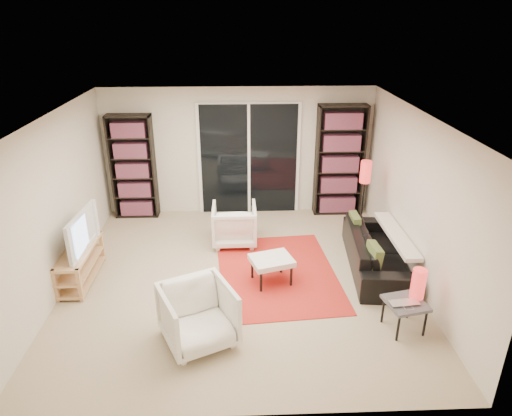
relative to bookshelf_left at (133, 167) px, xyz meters
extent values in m
plane|color=tan|center=(1.95, -2.33, -0.98)|extent=(5.00, 5.00, 0.00)
cube|color=beige|center=(1.95, 0.17, 0.22)|extent=(5.00, 0.02, 2.40)
cube|color=beige|center=(1.95, -4.83, 0.22)|extent=(5.00, 0.02, 2.40)
cube|color=beige|center=(-0.55, -2.33, 0.22)|extent=(0.02, 5.00, 2.40)
cube|color=beige|center=(4.45, -2.33, 0.22)|extent=(0.02, 5.00, 2.40)
cube|color=white|center=(1.95, -2.33, 1.42)|extent=(5.00, 5.00, 0.02)
cube|color=white|center=(2.15, 0.14, 0.07)|extent=(1.92, 0.06, 2.16)
cube|color=black|center=(2.15, 0.10, 0.07)|extent=(1.80, 0.02, 2.10)
cube|color=white|center=(2.15, 0.09, 0.07)|extent=(0.05, 0.02, 2.10)
cube|color=black|center=(0.00, 0.01, 0.00)|extent=(0.80, 0.30, 1.95)
cube|color=#A80F0F|center=(0.00, -0.01, 0.00)|extent=(0.70, 0.22, 1.85)
cube|color=black|center=(3.85, 0.01, 0.07)|extent=(0.90, 0.30, 2.10)
cube|color=#A80F0F|center=(3.85, -0.01, 0.07)|extent=(0.80, 0.22, 2.00)
cube|color=#E1B17C|center=(-0.37, -2.27, -0.50)|extent=(0.38, 1.19, 0.04)
cube|color=#E1B17C|center=(-0.37, -2.27, -0.73)|extent=(0.38, 1.19, 0.03)
cube|color=#E1B17C|center=(-0.37, -2.27, -0.92)|extent=(0.38, 1.19, 0.04)
cube|color=#E1B17C|center=(-0.53, -2.83, -0.73)|extent=(0.05, 0.05, 0.50)
cube|color=#E1B17C|center=(-0.53, -1.72, -0.73)|extent=(0.05, 0.05, 0.50)
cube|color=#E1B17C|center=(-0.21, -2.83, -0.73)|extent=(0.05, 0.05, 0.50)
cube|color=#E1B17C|center=(-0.21, -1.72, -0.73)|extent=(0.05, 0.05, 0.50)
imported|color=black|center=(-0.35, -2.27, -0.19)|extent=(0.22, 1.01, 0.58)
cube|color=red|center=(2.51, -2.22, -0.97)|extent=(1.91, 2.47, 0.01)
imported|color=black|center=(4.03, -2.11, -0.68)|extent=(0.96, 2.06, 0.58)
imported|color=white|center=(1.87, -1.20, -0.63)|extent=(0.73, 0.76, 0.68)
imported|color=white|center=(1.46, -3.71, -0.61)|extent=(1.05, 1.06, 0.73)
cube|color=white|center=(2.41, -2.45, -0.62)|extent=(0.69, 0.62, 0.08)
cylinder|color=black|center=(2.24, -2.70, -0.82)|extent=(0.04, 0.04, 0.32)
cylinder|color=black|center=(2.13, -2.34, -0.82)|extent=(0.04, 0.04, 0.32)
cylinder|color=black|center=(2.68, -2.57, -0.82)|extent=(0.04, 0.04, 0.32)
cylinder|color=black|center=(2.57, -2.21, -0.82)|extent=(0.04, 0.04, 0.32)
cube|color=#4D4D53|center=(3.96, -3.58, -0.60)|extent=(0.54, 0.54, 0.04)
cylinder|color=black|center=(3.83, -3.79, -0.79)|extent=(0.03, 0.03, 0.38)
cylinder|color=black|center=(3.75, -3.44, -0.79)|extent=(0.03, 0.03, 0.38)
cylinder|color=black|center=(4.18, -3.72, -0.79)|extent=(0.03, 0.03, 0.38)
cylinder|color=black|center=(4.10, -3.36, -0.79)|extent=(0.03, 0.03, 0.38)
imported|color=silver|center=(3.93, -3.67, -0.56)|extent=(0.38, 0.26, 0.03)
cylinder|color=red|center=(4.12, -3.48, -0.38)|extent=(0.17, 0.17, 0.39)
cylinder|color=black|center=(4.06, -1.02, -0.96)|extent=(0.21, 0.21, 0.03)
cylinder|color=black|center=(4.06, -1.02, -0.46)|extent=(0.03, 0.03, 1.03)
cylinder|color=red|center=(4.06, -1.02, 0.21)|extent=(0.19, 0.19, 0.37)
camera|label=1|loc=(1.96, -8.12, 2.69)|focal=32.00mm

